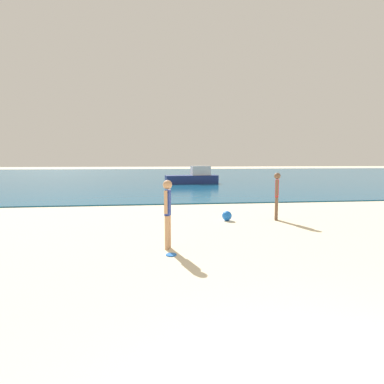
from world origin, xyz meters
The scene contains 6 objects.
water centered at (0.00, 43.05, 0.03)m, with size 160.00×60.00×0.06m, color #14567F.
person_standing centered at (-1.30, 5.72, 0.95)m, with size 0.22×0.37×1.67m.
frisbee centered at (-1.25, 5.19, 0.01)m, with size 0.24×0.24×0.03m, color blue.
person_distant centered at (2.73, 8.82, 0.97)m, with size 0.23×0.37×1.70m.
boat_near centered at (1.89, 25.57, 0.60)m, with size 4.74×1.89×1.57m.
beach_ball centered at (0.94, 8.95, 0.17)m, with size 0.35×0.35×0.35m, color blue.
Camera 1 is at (-1.62, -1.53, 2.14)m, focal length 28.54 mm.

